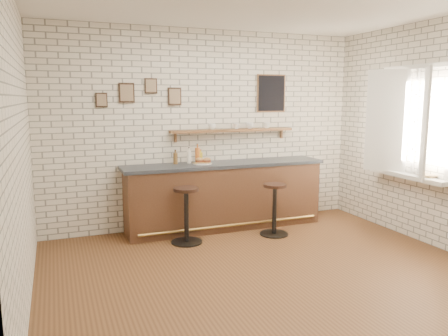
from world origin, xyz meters
The scene contains 21 objects.
ground centered at (0.00, 0.00, 0.00)m, with size 5.00×5.00×0.00m, color brown.
bar_counter centered at (0.19, 1.70, 0.51)m, with size 3.10×0.65×1.01m.
sandwich_plate centered at (-0.16, 1.71, 1.02)m, with size 0.28×0.28×0.01m, color white.
ciabatta_sandwich centered at (-0.15, 1.71, 1.06)m, with size 0.24×0.16×0.08m.
potato_chips centered at (-0.18, 1.71, 1.02)m, with size 0.25×0.18×0.00m.
bitters_bottle_brown centered at (-0.54, 1.84, 1.10)m, with size 0.07×0.07×0.21m.
bitters_bottle_white centered at (-0.33, 1.84, 1.11)m, with size 0.06×0.06×0.24m.
bitters_bottle_amber centered at (-0.20, 1.84, 1.13)m, with size 0.07×0.07×0.29m.
condiment_bottle_yellow centered at (-0.15, 1.84, 1.09)m, with size 0.06×0.06×0.20m.
bar_stool_left centered at (-0.57, 1.21, 0.42)m, with size 0.43×0.43×0.78m.
bar_stool_right centered at (0.73, 1.09, 0.40)m, with size 0.42×0.42×0.75m.
wall_shelf centered at (0.40, 1.90, 1.48)m, with size 2.00×0.18×0.18m.
shelf_cup_a centered at (0.06, 1.90, 1.55)m, with size 0.11×0.11×0.09m, color white.
shelf_cup_b centered at (0.46, 1.90, 1.54)m, with size 0.09×0.09×0.09m, color white.
shelf_cup_c centered at (0.69, 1.90, 1.55)m, with size 0.12×0.12×0.10m, color white.
shelf_cup_d centered at (0.99, 1.90, 1.55)m, with size 0.10×0.10×0.10m, color white.
back_wall_decor centered at (0.23, 1.98, 2.05)m, with size 2.96×0.02×0.56m.
window_sill centered at (2.40, 0.30, 0.90)m, with size 0.20×1.35×0.06m.
casement_window centered at (2.36, 0.30, 1.65)m, with size 0.40×1.30×1.56m.
book_lower centered at (2.38, 0.01, 0.94)m, with size 0.17×0.23×0.02m, color tan.
book_upper centered at (2.38, 0.02, 0.96)m, with size 0.16×0.22×0.02m, color tan.
Camera 1 is at (-2.20, -4.37, 1.98)m, focal length 35.00 mm.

